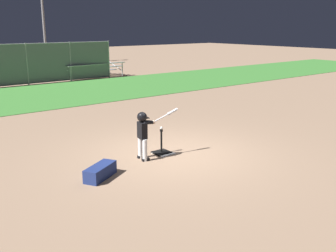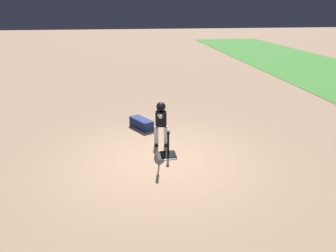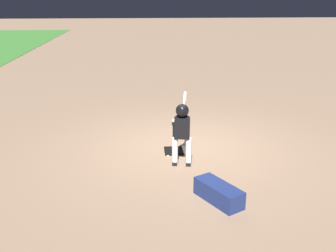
{
  "view_description": "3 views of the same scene",
  "coord_description": "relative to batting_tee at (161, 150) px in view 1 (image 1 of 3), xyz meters",
  "views": [
    {
      "loc": [
        -5.91,
        -7.24,
        3.13
      ],
      "look_at": [
        -0.17,
        0.04,
        0.74
      ],
      "focal_mm": 42.0,
      "sensor_mm": 36.0,
      "label": 1
    },
    {
      "loc": [
        6.88,
        -0.76,
        3.42
      ],
      "look_at": [
        -0.49,
        0.28,
        0.66
      ],
      "focal_mm": 35.0,
      "sensor_mm": 36.0,
      "label": 2
    },
    {
      "loc": [
        -7.49,
        0.87,
        3.01
      ],
      "look_at": [
        -0.25,
        0.36,
        0.56
      ],
      "focal_mm": 42.0,
      "sensor_mm": 36.0,
      "label": 3
    }
  ],
  "objects": [
    {
      "name": "ground_plane",
      "position": [
        0.22,
        -0.24,
        -0.09
      ],
      "size": [
        90.0,
        90.0,
        0.0
      ],
      "primitive_type": "plane",
      "color": "#93755B"
    },
    {
      "name": "grass_outfield_strip",
      "position": [
        0.22,
        10.01,
        -0.08
      ],
      "size": [
        56.0,
        6.66,
        0.02
      ],
      "primitive_type": "cube",
      "color": "#3D7F33",
      "rests_on": "ground_plane"
    },
    {
      "name": "backstop_fence",
      "position": [
        0.22,
        13.76,
        1.07
      ],
      "size": [
        12.56,
        0.08,
        2.21
      ],
      "color": "#9E9EA3",
      "rests_on": "ground_plane"
    },
    {
      "name": "home_plate",
      "position": [
        0.02,
        -0.06,
        -0.08
      ],
      "size": [
        0.46,
        0.46,
        0.02
      ],
      "primitive_type": "cube",
      "rotation": [
        0.0,
        0.0,
        0.05
      ],
      "color": "white",
      "rests_on": "ground_plane"
    },
    {
      "name": "batting_tee",
      "position": [
        0.0,
        0.0,
        0.0
      ],
      "size": [
        0.41,
        0.37,
        0.62
      ],
      "color": "black",
      "rests_on": "ground_plane"
    },
    {
      "name": "batter_child",
      "position": [
        -0.6,
        -0.1,
        0.65
      ],
      "size": [
        1.07,
        0.38,
        1.17
      ],
      "color": "silver",
      "rests_on": "ground_plane"
    },
    {
      "name": "baseball",
      "position": [
        0.0,
        -0.0,
        0.57
      ],
      "size": [
        0.07,
        0.07,
        0.07
      ],
      "primitive_type": "sphere",
      "color": "white",
      "rests_on": "batting_tee"
    },
    {
      "name": "bleachers_far_left",
      "position": [
        5.61,
        14.58,
        0.35
      ],
      "size": [
        4.12,
        2.18,
        0.9
      ],
      "color": "#ADAFB7",
      "rests_on": "ground_plane"
    },
    {
      "name": "equipment_bag",
      "position": [
        -2.01,
        -0.52,
        0.05
      ],
      "size": [
        0.89,
        0.7,
        0.28
      ],
      "primitive_type": "cube",
      "rotation": [
        0.0,
        0.0,
        0.52
      ],
      "color": "navy",
      "rests_on": "ground_plane"
    }
  ]
}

